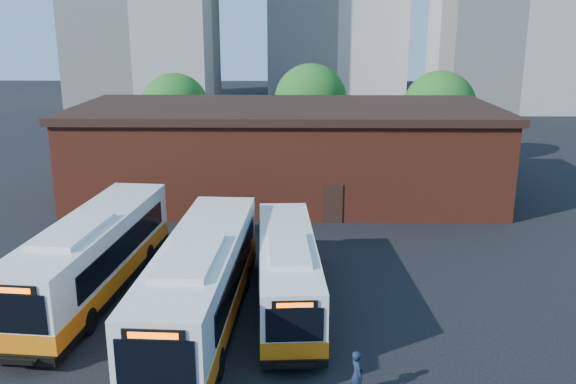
{
  "coord_description": "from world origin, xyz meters",
  "views": [
    {
      "loc": [
        0.88,
        -21.52,
        11.76
      ],
      "look_at": [
        0.4,
        6.75,
        3.94
      ],
      "focal_mm": 38.0,
      "sensor_mm": 36.0,
      "label": 1
    }
  ],
  "objects_px": {
    "bus_midwest": "(201,287)",
    "transit_worker": "(357,375)",
    "bus_west": "(93,259)",
    "bus_mideast": "(287,274)"
  },
  "relations": [
    {
      "from": "bus_west",
      "to": "bus_mideast",
      "type": "distance_m",
      "value": 8.74
    },
    {
      "from": "bus_mideast",
      "to": "transit_worker",
      "type": "xyz_separation_m",
      "value": [
        2.36,
        -6.82,
        -0.58
      ]
    },
    {
      "from": "bus_mideast",
      "to": "transit_worker",
      "type": "distance_m",
      "value": 7.24
    },
    {
      "from": "bus_west",
      "to": "transit_worker",
      "type": "height_order",
      "value": "bus_west"
    },
    {
      "from": "bus_mideast",
      "to": "bus_west",
      "type": "bearing_deg",
      "value": 170.12
    },
    {
      "from": "bus_mideast",
      "to": "transit_worker",
      "type": "bearing_deg",
      "value": -74.43
    },
    {
      "from": "bus_midwest",
      "to": "transit_worker",
      "type": "bearing_deg",
      "value": -37.32
    },
    {
      "from": "bus_west",
      "to": "transit_worker",
      "type": "xyz_separation_m",
      "value": [
        11.05,
        -7.78,
        -0.83
      ]
    },
    {
      "from": "bus_midwest",
      "to": "transit_worker",
      "type": "height_order",
      "value": "bus_midwest"
    },
    {
      "from": "bus_west",
      "to": "bus_mideast",
      "type": "xyz_separation_m",
      "value": [
        8.69,
        -0.96,
        -0.25
      ]
    }
  ]
}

